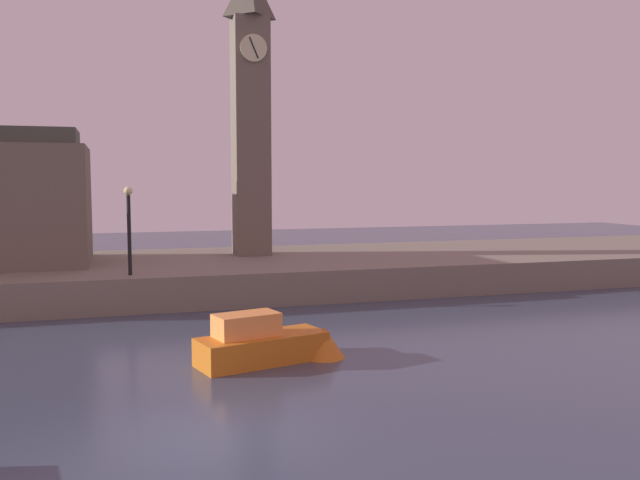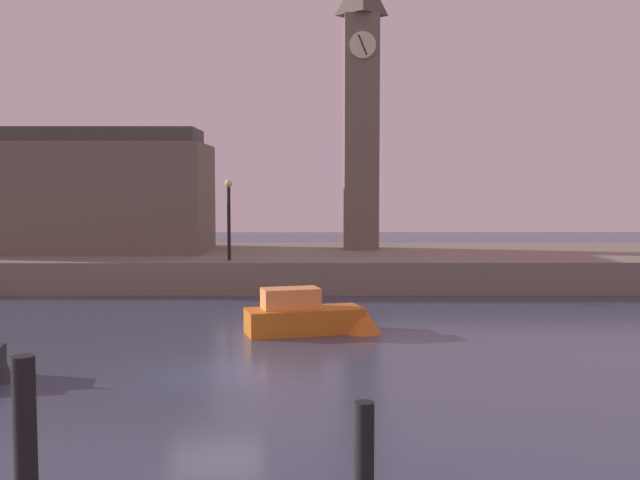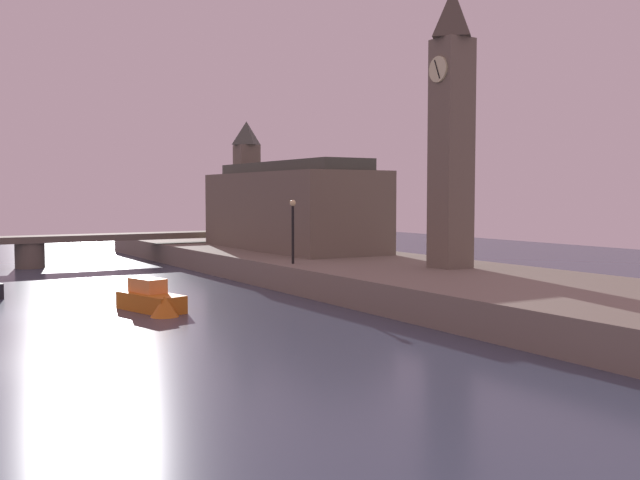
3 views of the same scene
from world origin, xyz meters
The scene contains 7 objects.
ground_plane centered at (0.00, 0.00, 0.00)m, with size 120.00×120.00×0.00m, color #384256.
far_embankment centered at (0.00, 20.00, 0.75)m, with size 70.00×12.00×1.50m, color slate.
clock_tower centered at (5.17, 21.59, 9.40)m, with size 2.03×2.09×15.31m.
parliament_hall centered at (-11.92, 20.72, 4.65)m, with size 17.12×6.63×10.06m.
bridge_span centered at (-22.39, 3.95, 1.78)m, with size 2.38×31.72×2.41m.
streetlamp centered at (-1.31, 15.21, 3.84)m, with size 0.36×0.36×3.73m.
boat_patrol_orange centered at (2.65, 5.48, 0.56)m, with size 4.85×2.42×1.55m.
Camera 3 is at (36.49, -5.54, 5.58)m, focal length 41.49 mm.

